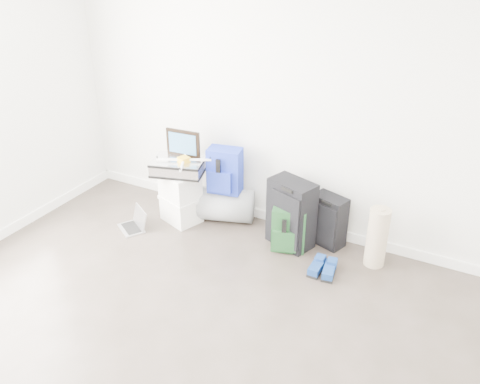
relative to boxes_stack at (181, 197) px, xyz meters
The scene contains 13 objects.
room_envelope 2.64m from the boxes_stack, 67.31° to the right, with size 4.52×5.02×2.71m.
boxes_stack is the anchor object (origin of this frame).
briefcase 0.35m from the boxes_stack, ahead, with size 0.50×0.37×0.15m, color #B2B2B7.
painting 0.57m from the boxes_stack, 90.00° to the left, with size 0.37×0.05×0.28m.
drone 0.45m from the boxes_stack, 14.04° to the right, with size 0.50×0.50×0.05m.
duffel_bag 0.49m from the boxes_stack, 29.68° to the left, with size 0.35×0.35×0.56m, color gray.
blue_backpack 0.55m from the boxes_stack, 26.25° to the left, with size 0.37×0.30×0.47m.
large_suitcase 1.19m from the boxes_stack, ahead, with size 0.49×0.40×0.68m.
green_backpack 1.21m from the boxes_stack, ahead, with size 0.36×0.30×0.44m.
carry_on 1.53m from the boxes_stack, 10.73° to the left, with size 0.37×0.30×0.52m.
shoes 1.66m from the boxes_stack, ahead, with size 0.24×0.27×0.09m.
rolled_rug 2.01m from the boxes_stack, ahead, with size 0.19×0.19×0.57m, color tan.
laptop 0.55m from the boxes_stack, 133.04° to the right, with size 0.36×0.34×0.21m.
Camera 1 is at (1.85, -1.75, 2.76)m, focal length 38.00 mm.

